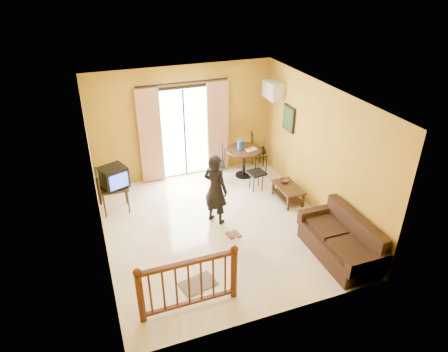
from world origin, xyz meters
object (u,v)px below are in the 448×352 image
object	(u,v)px
dining_table	(244,155)
standing_person	(215,189)
sofa	(342,242)
coffee_table	(288,191)
television	(114,177)

from	to	relation	value
dining_table	standing_person	world-z (taller)	standing_person
sofa	standing_person	bearing A→B (deg)	134.40
dining_table	sofa	size ratio (longest dim) A/B	0.51
coffee_table	sofa	distance (m)	2.07
television	standing_person	distance (m)	2.22
sofa	coffee_table	bearing A→B (deg)	90.37
sofa	dining_table	bearing A→B (deg)	98.11
television	standing_person	bearing A→B (deg)	-51.95
dining_table	standing_person	size ratio (longest dim) A/B	0.58
coffee_table	standing_person	distance (m)	1.90
dining_table	coffee_table	xyz separation A→B (m)	(0.48, -1.46, -0.34)
coffee_table	sofa	size ratio (longest dim) A/B	0.48
television	dining_table	xyz separation A→B (m)	(3.24, 0.52, -0.24)
dining_table	standing_person	xyz separation A→B (m)	(-1.33, -1.65, 0.18)
dining_table	sofa	bearing A→B (deg)	-82.15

